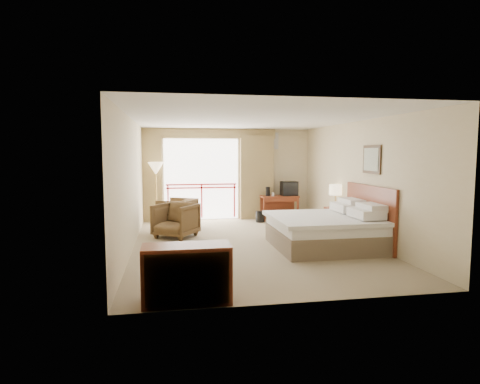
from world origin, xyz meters
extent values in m
plane|color=#89795C|center=(0.00, 0.00, 0.00)|extent=(7.00, 7.00, 0.00)
plane|color=white|center=(0.00, 0.00, 2.70)|extent=(7.00, 7.00, 0.00)
plane|color=beige|center=(0.00, 3.50, 1.35)|extent=(5.00, 0.00, 5.00)
plane|color=beige|center=(0.00, -3.50, 1.35)|extent=(5.00, 0.00, 5.00)
plane|color=beige|center=(-2.50, 0.00, 1.35)|extent=(0.00, 7.00, 7.00)
plane|color=beige|center=(2.50, 0.00, 1.35)|extent=(0.00, 7.00, 7.00)
plane|color=white|center=(-0.80, 3.48, 1.20)|extent=(2.40, 0.00, 2.40)
cube|color=red|center=(-0.80, 3.46, 0.95)|extent=(2.09, 0.03, 0.04)
cube|color=red|center=(-0.80, 3.46, 1.05)|extent=(2.09, 0.03, 0.04)
cube|color=red|center=(-1.79, 3.46, 0.55)|extent=(0.04, 0.03, 1.00)
cube|color=red|center=(-0.80, 3.46, 0.55)|extent=(0.04, 0.03, 1.00)
cube|color=red|center=(0.19, 3.46, 0.55)|extent=(0.04, 0.03, 1.00)
cube|color=olive|center=(-2.45, 3.35, 1.25)|extent=(1.00, 0.26, 2.50)
cube|color=olive|center=(0.85, 3.35, 1.25)|extent=(1.00, 0.26, 2.50)
cube|color=olive|center=(-0.80, 3.38, 2.55)|extent=(4.40, 0.22, 0.28)
cube|color=silver|center=(1.30, 3.47, 2.35)|extent=(0.50, 0.04, 0.50)
cube|color=brown|center=(1.45, -0.60, 0.20)|extent=(2.05, 2.00, 0.40)
cube|color=white|center=(1.45, -0.60, 0.50)|extent=(2.01, 1.96, 0.22)
cube|color=white|center=(1.40, -0.60, 0.63)|extent=(2.09, 2.06, 0.08)
cube|color=white|center=(2.15, -1.05, 0.78)|extent=(0.50, 0.75, 0.18)
cube|color=white|center=(2.15, -0.15, 0.78)|extent=(0.50, 0.75, 0.18)
cube|color=white|center=(2.28, -1.05, 0.90)|extent=(0.40, 0.70, 0.14)
cube|color=white|center=(2.28, -0.15, 0.90)|extent=(0.40, 0.70, 0.14)
cube|color=maroon|center=(2.46, -0.60, 0.65)|extent=(0.06, 2.10, 1.30)
cube|color=black|center=(2.48, -0.60, 1.85)|extent=(0.03, 0.72, 0.60)
cube|color=silver|center=(2.46, -0.60, 1.85)|extent=(0.01, 0.60, 0.48)
cube|color=maroon|center=(2.38, 0.97, 0.31)|extent=(0.46, 0.53, 0.61)
cylinder|color=tan|center=(2.38, 1.02, 0.65)|extent=(0.13, 0.13, 0.04)
cylinder|color=tan|center=(2.38, 1.02, 0.82)|extent=(0.03, 0.03, 0.34)
cylinder|color=#FFE5B2|center=(2.38, 1.02, 1.06)|extent=(0.32, 0.32, 0.26)
cube|color=black|center=(2.33, 0.82, 0.66)|extent=(0.24, 0.21, 0.09)
cube|color=maroon|center=(1.47, 3.00, 0.70)|extent=(1.10, 0.53, 0.05)
cube|color=maroon|center=(0.96, 2.77, 0.34)|extent=(0.06, 0.06, 0.68)
cube|color=maroon|center=(1.97, 2.77, 0.34)|extent=(0.06, 0.06, 0.68)
cube|color=maroon|center=(0.96, 3.22, 0.34)|extent=(0.06, 0.06, 0.68)
cube|color=maroon|center=(1.97, 3.22, 0.34)|extent=(0.06, 0.06, 0.68)
cube|color=maroon|center=(1.47, 3.22, 0.41)|extent=(1.01, 0.03, 0.50)
cube|color=maroon|center=(1.47, 2.76, 0.62)|extent=(1.01, 0.03, 0.11)
cube|color=black|center=(1.77, 3.00, 0.93)|extent=(0.47, 0.36, 0.43)
cube|color=black|center=(1.77, 2.81, 0.93)|extent=(0.43, 0.02, 0.34)
cylinder|color=black|center=(1.12, 3.00, 0.85)|extent=(0.16, 0.16, 0.28)
cylinder|color=white|center=(1.27, 2.95, 0.77)|extent=(0.09, 0.09, 0.11)
cylinder|color=black|center=(0.81, 2.67, 0.16)|extent=(0.32, 0.32, 0.31)
imported|color=#463018|center=(-1.55, 2.20, 0.00)|extent=(1.16, 1.15, 0.79)
imported|color=#463018|center=(-1.61, 1.01, 0.00)|extent=(1.21, 1.22, 0.81)
cylinder|color=black|center=(-1.74, 1.57, 0.49)|extent=(0.46, 0.46, 0.04)
cylinder|color=black|center=(-1.74, 1.57, 0.25)|extent=(0.06, 0.06, 0.46)
cylinder|color=black|center=(-1.74, 1.57, 0.02)|extent=(0.33, 0.33, 0.03)
imported|color=white|center=(-1.74, 1.57, 0.51)|extent=(0.20, 0.25, 0.02)
cylinder|color=tan|center=(-2.11, 2.98, 0.02)|extent=(0.28, 0.28, 0.03)
cylinder|color=tan|center=(-2.11, 2.98, 0.75)|extent=(0.03, 0.03, 1.51)
cone|color=#FFE5B2|center=(-2.11, 2.98, 1.56)|extent=(0.44, 0.44, 0.35)
cube|color=maroon|center=(-1.52, -3.22, 0.39)|extent=(1.17, 0.49, 0.78)
cube|color=black|center=(-1.52, -3.47, 0.39)|extent=(1.07, 0.02, 0.68)
camera|label=1|loc=(-1.71, -8.45, 1.99)|focal=30.00mm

